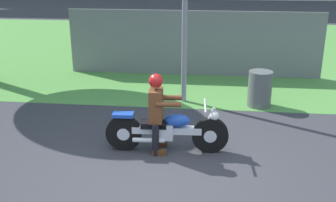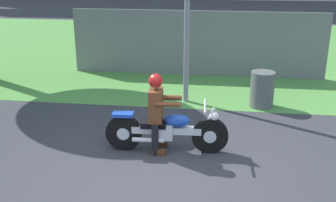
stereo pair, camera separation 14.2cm
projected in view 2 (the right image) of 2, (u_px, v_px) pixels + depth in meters
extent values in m
plane|color=#38383D|center=(163.00, 180.00, 6.30)|extent=(120.00, 120.00, 0.00)
cube|color=#549342|center=(199.00, 49.00, 14.78)|extent=(60.00, 12.00, 0.01)
cylinder|color=black|center=(210.00, 136.00, 7.09)|extent=(0.63, 0.15, 0.63)
cylinder|color=silver|center=(210.00, 136.00, 7.09)|extent=(0.23, 0.15, 0.22)
cylinder|color=black|center=(124.00, 133.00, 7.20)|extent=(0.63, 0.15, 0.63)
cylinder|color=silver|center=(124.00, 133.00, 7.20)|extent=(0.23, 0.15, 0.22)
cube|color=silver|center=(166.00, 130.00, 7.12)|extent=(1.20, 0.20, 0.12)
cube|color=silver|center=(164.00, 131.00, 7.13)|extent=(0.33, 0.26, 0.28)
ellipsoid|color=#1E47B2|center=(177.00, 120.00, 7.04)|extent=(0.45, 0.26, 0.22)
cube|color=black|center=(154.00, 124.00, 7.10)|extent=(0.45, 0.26, 0.10)
cube|color=#1E47B2|center=(123.00, 114.00, 7.09)|extent=(0.37, 0.22, 0.06)
cylinder|color=silver|center=(207.00, 122.00, 7.01)|extent=(0.25, 0.06, 0.53)
cylinder|color=silver|center=(205.00, 106.00, 6.91)|extent=(0.07, 0.66, 0.04)
sphere|color=white|center=(214.00, 116.00, 6.96)|extent=(0.16, 0.16, 0.16)
cylinder|color=silver|center=(148.00, 140.00, 7.06)|extent=(0.55, 0.11, 0.08)
cylinder|color=black|center=(157.00, 131.00, 7.34)|extent=(0.12, 0.12, 0.56)
cube|color=#593319|center=(161.00, 143.00, 7.41)|extent=(0.24, 0.11, 0.10)
cylinder|color=black|center=(155.00, 140.00, 7.00)|extent=(0.12, 0.12, 0.56)
cube|color=#593319|center=(159.00, 152.00, 7.07)|extent=(0.24, 0.11, 0.10)
cube|color=brown|center=(156.00, 105.00, 6.98)|extent=(0.24, 0.39, 0.56)
cylinder|color=brown|center=(170.00, 98.00, 7.10)|extent=(0.42, 0.11, 0.09)
cylinder|color=brown|center=(168.00, 104.00, 6.78)|extent=(0.42, 0.11, 0.09)
sphere|color=#996B4C|center=(156.00, 82.00, 6.84)|extent=(0.20, 0.20, 0.20)
sphere|color=#B21919|center=(156.00, 81.00, 6.83)|extent=(0.24, 0.24, 0.24)
cylinder|color=#595E5B|center=(262.00, 89.00, 9.18)|extent=(0.53, 0.53, 0.81)
cube|color=slate|center=(197.00, 44.00, 11.42)|extent=(7.00, 0.06, 1.80)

